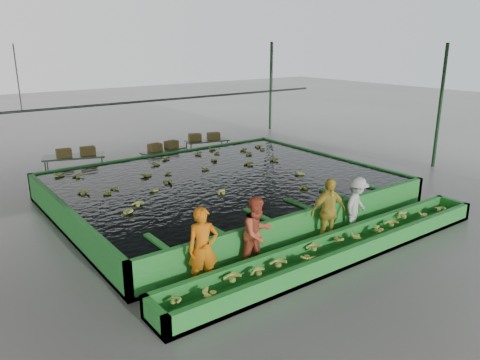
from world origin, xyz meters
TOP-DOWN VIEW (x-y plane):
  - ground at (0.00, 0.00)m, footprint 80.00×80.00m
  - shed_roof at (0.00, 0.00)m, footprint 20.00×22.00m
  - shed_posts at (0.00, 0.00)m, footprint 20.00×22.00m
  - flotation_tank at (0.00, 1.50)m, footprint 10.00×8.00m
  - tank_water at (0.00, 1.50)m, footprint 9.70×7.70m
  - sorting_trough at (0.00, -3.60)m, footprint 10.00×1.00m
  - cableway_rail at (0.00, 5.00)m, footprint 0.08×0.08m
  - rail_hanger_left at (-5.00, 5.00)m, footprint 0.04×0.04m
  - rail_hanger_right at (5.00, 5.00)m, footprint 0.04×0.04m
  - worker_a at (-3.39, -2.80)m, footprint 0.76×0.63m
  - worker_b at (-1.93, -2.80)m, footprint 0.89×0.71m
  - worker_c at (0.38, -2.80)m, footprint 1.10×0.63m
  - worker_d at (1.48, -2.80)m, footprint 1.18×0.92m
  - packing_table_left at (-3.09, 6.70)m, footprint 2.35×1.54m
  - packing_table_mid at (0.30, 6.11)m, footprint 2.03×1.27m
  - packing_table_right at (2.75, 6.74)m, footprint 1.99×1.14m
  - box_stack_left at (-3.03, 6.60)m, footprint 1.42×0.61m
  - box_stack_mid at (0.34, 6.20)m, footprint 1.34×0.54m
  - box_stack_right at (2.65, 6.79)m, footprint 1.43×0.80m
  - floating_bananas at (0.00, 2.30)m, footprint 8.82×6.01m
  - trough_bananas at (0.00, -3.60)m, footprint 8.76×0.58m

SIDE VIEW (x-z plane):
  - ground at x=0.00m, z-range 0.00..0.00m
  - sorting_trough at x=0.00m, z-range 0.00..0.50m
  - trough_bananas at x=0.00m, z-range 0.34..0.46m
  - packing_table_right at x=2.75m, z-range 0.00..0.85m
  - packing_table_mid at x=0.30m, z-range 0.00..0.86m
  - flotation_tank at x=0.00m, z-range 0.00..0.90m
  - packing_table_left at x=-3.09m, z-range 0.00..0.99m
  - worker_d at x=1.48m, z-range 0.00..1.61m
  - tank_water at x=0.00m, z-range 0.85..0.85m
  - floating_bananas at x=0.00m, z-range 0.79..0.91m
  - box_stack_right at x=2.65m, z-range 0.71..1.00m
  - box_stack_mid at x=0.34m, z-range 0.72..1.00m
  - worker_b at x=-1.93m, z-range 0.00..1.75m
  - worker_c at x=0.38m, z-range 0.00..1.77m
  - worker_a at x=-3.39m, z-range 0.00..1.80m
  - box_stack_left at x=-3.03m, z-range 0.85..1.14m
  - shed_posts at x=0.00m, z-range 0.00..5.00m
  - cableway_rail at x=0.00m, z-range -4.00..10.00m
  - rail_hanger_left at x=-5.00m, z-range 3.00..5.00m
  - rail_hanger_right at x=5.00m, z-range 3.00..5.00m
  - shed_roof at x=0.00m, z-range 4.98..5.02m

